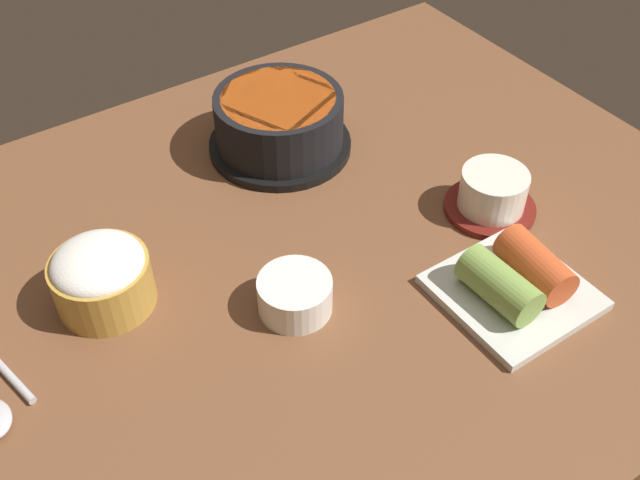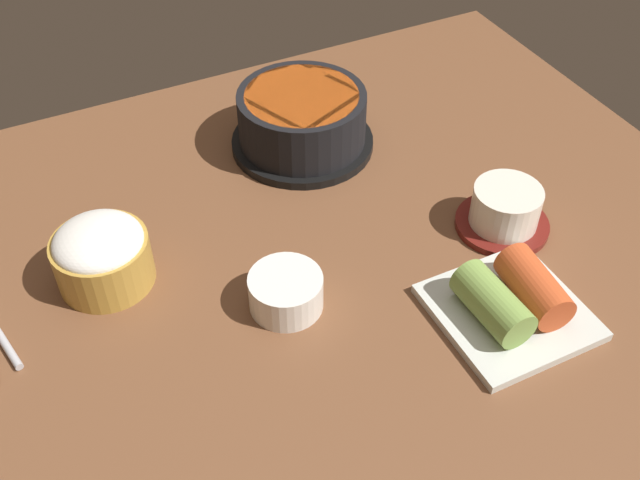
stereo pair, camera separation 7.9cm
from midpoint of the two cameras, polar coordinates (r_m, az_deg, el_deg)
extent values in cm
cube|color=brown|center=(82.70, -4.67, -1.87)|extent=(100.00, 76.00, 2.00)
cylinder|color=black|center=(96.57, -5.40, 7.11)|extent=(17.98, 17.98, 1.09)
cylinder|color=black|center=(94.36, -5.55, 8.96)|extent=(15.92, 15.92, 6.53)
cylinder|color=#D15619|center=(92.70, -5.67, 10.46)|extent=(14.01, 14.01, 0.60)
cylinder|color=#B78C38|center=(79.57, -18.85, -3.20)|extent=(9.98, 9.98, 5.46)
ellipsoid|color=white|center=(77.70, -19.30, -1.82)|extent=(9.18, 9.18, 3.49)
cylinder|color=maroon|center=(88.33, 10.20, 2.30)|extent=(10.53, 10.53, 0.80)
cylinder|color=silver|center=(86.61, 10.42, 3.62)|extent=(7.62, 7.62, 4.54)
cylinder|color=#C6D18C|center=(85.38, 10.59, 4.63)|extent=(6.47, 6.47, 0.40)
cylinder|color=white|center=(75.55, -4.92, -4.31)|extent=(7.55, 7.55, 3.86)
cylinder|color=#B73323|center=(74.35, -5.00, -3.48)|extent=(6.19, 6.19, 0.50)
cube|color=silver|center=(79.05, 11.60, -4.03)|extent=(14.17, 14.17, 1.00)
cylinder|color=#7A9E47|center=(75.87, 10.50, -3.52)|extent=(4.44, 8.64, 4.16)
cylinder|color=#C64C23|center=(78.58, 13.18, -1.99)|extent=(5.01, 8.88, 4.16)
camera|label=1|loc=(0.04, -92.87, -2.75)|focal=42.37mm
camera|label=2|loc=(0.04, 87.13, 2.75)|focal=42.37mm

